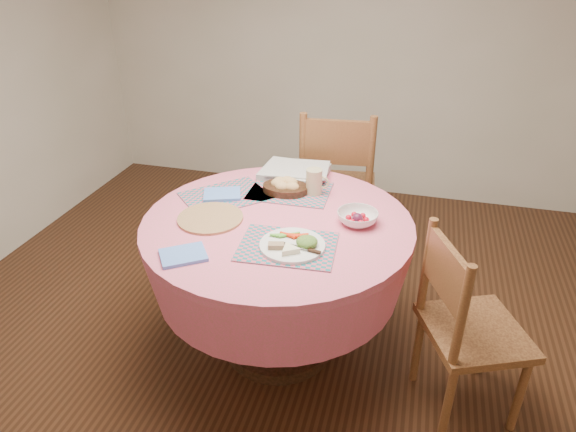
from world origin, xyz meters
name	(u,v)px	position (x,y,z in m)	size (l,w,h in m)	color
ground	(279,345)	(0.00, 0.00, 0.00)	(4.00, 4.00, 0.00)	#331C0F
dining_table	(278,256)	(0.00, 0.00, 0.56)	(1.24, 1.24, 0.75)	#D96574
chair_right	(465,325)	(0.86, -0.16, 0.46)	(0.52, 0.53, 0.89)	brown
chair_back	(336,184)	(0.12, 0.90, 0.53)	(0.52, 0.50, 1.02)	brown
placemat_front	(287,247)	(0.10, -0.21, 0.75)	(0.40, 0.30, 0.01)	#146C75
placemat_left	(225,196)	(-0.32, 0.17, 0.75)	(0.40, 0.30, 0.01)	#146C75
placemat_back	(290,191)	(-0.02, 0.30, 0.75)	(0.40, 0.30, 0.01)	#146C75
wicker_trivet	(210,218)	(-0.30, -0.07, 0.76)	(0.30, 0.30, 0.01)	brown
napkin_near	(183,255)	(-0.28, -0.39, 0.76)	(0.18, 0.14, 0.01)	#5987E5
napkin_far	(222,194)	(-0.33, 0.16, 0.76)	(0.18, 0.14, 0.01)	#5987E5
dinner_plate	(294,244)	(0.13, -0.21, 0.77)	(0.27, 0.27, 0.05)	white
bread_bowl	(285,186)	(-0.04, 0.29, 0.79)	(0.23, 0.23, 0.08)	black
latte_mug	(315,182)	(0.10, 0.31, 0.82)	(0.12, 0.08, 0.13)	tan
fruit_bowl	(357,218)	(0.35, 0.07, 0.78)	(0.19, 0.19, 0.06)	white
newspaper_stack	(295,171)	(-0.04, 0.50, 0.78)	(0.37, 0.29, 0.04)	silver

